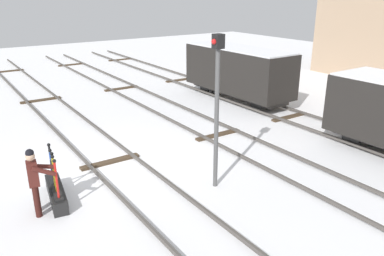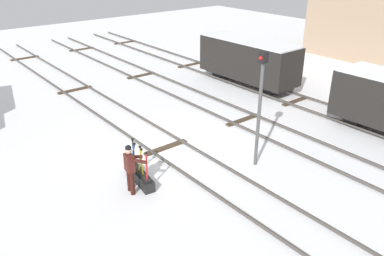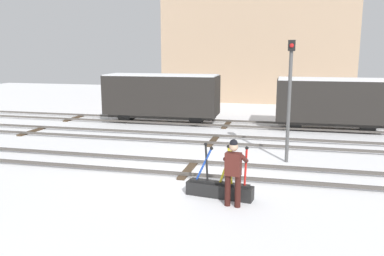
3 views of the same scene
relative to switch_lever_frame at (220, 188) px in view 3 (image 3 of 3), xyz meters
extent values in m
plane|color=white|center=(-1.38, 2.07, -0.25)|extent=(60.00, 60.00, 0.00)
cube|color=#4C4742|center=(-1.38, 1.35, -0.12)|extent=(44.00, 0.07, 0.10)
cube|color=#4C4742|center=(-1.38, 2.79, -0.12)|extent=(44.00, 0.07, 0.10)
cube|color=#423323|center=(-1.38, 2.07, -0.21)|extent=(0.24, 1.94, 0.08)
cube|color=#4C4742|center=(-1.38, 5.68, -0.12)|extent=(44.00, 0.07, 0.10)
cube|color=#4C4742|center=(-1.38, 7.12, -0.12)|extent=(44.00, 0.07, 0.10)
cube|color=#423323|center=(-10.18, 6.40, -0.21)|extent=(0.24, 1.94, 0.08)
cube|color=#423323|center=(-1.38, 6.40, -0.21)|extent=(0.24, 1.94, 0.08)
cube|color=#4C4742|center=(-1.38, 9.57, -0.12)|extent=(44.00, 0.07, 0.10)
cube|color=#4C4742|center=(-1.38, 11.01, -0.12)|extent=(44.00, 0.07, 0.10)
cube|color=#423323|center=(-10.18, 10.29, -0.21)|extent=(0.24, 1.94, 0.08)
cube|color=#423323|center=(-1.38, 10.29, -0.21)|extent=(0.24, 1.94, 0.08)
cube|color=black|center=(-0.01, 0.00, -0.07)|extent=(1.83, 0.62, 0.36)
cube|color=black|center=(-0.01, 0.00, 0.14)|extent=(1.63, 0.43, 0.06)
cylinder|color=#1E47B7|center=(-0.46, 0.07, 0.58)|extent=(0.49, 0.13, 0.98)
sphere|color=black|center=(-0.24, 0.03, 1.06)|extent=(0.09, 0.09, 0.09)
cylinder|color=black|center=(-0.37, 0.05, 0.63)|extent=(0.13, 0.07, 1.05)
sphere|color=black|center=(-0.40, 0.06, 1.16)|extent=(0.09, 0.09, 0.09)
cylinder|color=yellow|center=(0.15, -0.02, 0.61)|extent=(0.38, 0.11, 1.02)
sphere|color=black|center=(0.31, -0.05, 1.11)|extent=(0.09, 0.09, 0.09)
cylinder|color=yellow|center=(0.27, -0.04, 0.63)|extent=(0.18, 0.08, 1.05)
sphere|color=black|center=(0.22, -0.03, 1.15)|extent=(0.09, 0.09, 0.09)
cylinder|color=red|center=(0.68, -0.10, 0.63)|extent=(0.10, 0.07, 1.05)
sphere|color=black|center=(0.70, -0.10, 1.16)|extent=(0.09, 0.09, 0.09)
cylinder|color=#351511|center=(0.29, -0.55, 0.15)|extent=(0.15, 0.15, 0.81)
cylinder|color=#351511|center=(0.55, -0.58, 0.15)|extent=(0.15, 0.15, 0.81)
cube|color=#4C1E19|center=(0.42, -0.56, 0.84)|extent=(0.41, 0.29, 0.57)
sphere|color=tan|center=(0.42, -0.56, 1.28)|extent=(0.22, 0.22, 0.22)
sphere|color=black|center=(0.42, -0.56, 1.37)|extent=(0.20, 0.20, 0.20)
cylinder|color=#4C1E19|center=(0.25, -0.27, 0.88)|extent=(0.19, 0.56, 0.23)
cylinder|color=#4C1E19|center=(0.66, -0.36, 0.94)|extent=(0.19, 0.54, 0.34)
cylinder|color=#4C4C4C|center=(1.70, 3.91, 1.66)|extent=(0.12, 0.12, 3.82)
cube|color=black|center=(1.70, 3.91, 3.75)|extent=(0.24, 0.24, 0.36)
sphere|color=red|center=(1.70, 3.78, 3.75)|extent=(0.14, 0.14, 0.14)
cube|color=tan|center=(-0.78, 22.20, 4.05)|extent=(14.07, 5.65, 8.60)
cube|color=#2D2B28|center=(-4.89, 10.29, 0.15)|extent=(5.75, 1.30, 0.20)
cube|color=black|center=(-4.89, 10.29, 1.27)|extent=(6.07, 2.10, 2.04)
cube|color=white|center=(-4.89, 10.29, 2.32)|extent=(5.95, 2.02, 0.06)
cylinder|color=black|center=(-6.84, 9.70, 0.10)|extent=(0.70, 0.11, 0.70)
cylinder|color=black|center=(-6.87, 10.79, 0.10)|extent=(0.70, 0.11, 0.70)
cylinder|color=black|center=(-2.92, 9.78, 0.10)|extent=(0.70, 0.11, 0.70)
cylinder|color=black|center=(-2.95, 10.87, 0.10)|extent=(0.70, 0.11, 0.70)
cube|color=#2D2B28|center=(3.70, 10.29, 0.15)|extent=(4.91, 1.39, 0.20)
cube|color=black|center=(3.70, 10.29, 1.23)|extent=(5.18, 2.27, 1.96)
cube|color=white|center=(3.70, 10.29, 2.24)|extent=(5.08, 2.19, 0.06)
cylinder|color=black|center=(2.03, 9.66, 0.10)|extent=(0.70, 0.11, 0.70)
cylinder|color=black|center=(2.02, 10.87, 0.10)|extent=(0.70, 0.11, 0.70)
cylinder|color=black|center=(5.38, 9.70, 0.10)|extent=(0.70, 0.11, 0.70)
cylinder|color=black|center=(5.37, 10.92, 0.10)|extent=(0.70, 0.11, 0.70)
camera|label=1|loc=(9.32, -2.02, 4.93)|focal=35.93mm
camera|label=2|loc=(9.91, -5.63, 6.97)|focal=36.25mm
camera|label=3|loc=(1.64, -9.97, 3.58)|focal=37.32mm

